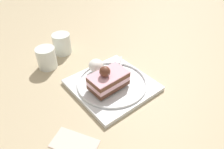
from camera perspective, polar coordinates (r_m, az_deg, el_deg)
name	(u,v)px	position (r m, az deg, el deg)	size (l,w,h in m)	color
ground_plane	(102,86)	(0.69, -2.77, -3.05)	(2.40, 2.40, 0.00)	tan
dessert_plate	(112,84)	(0.68, 0.00, -2.67)	(0.25, 0.25, 0.02)	white
cake_slice	(108,80)	(0.64, -1.13, -1.44)	(0.07, 0.12, 0.08)	brown
whipped_cream_dollop	(96,65)	(0.71, -4.32, 2.44)	(0.05, 0.05, 0.04)	white
fork	(121,67)	(0.73, 2.38, 1.91)	(0.09, 0.10, 0.00)	silver
drink_glass_near	(47,59)	(0.79, -17.11, 4.01)	(0.07, 0.07, 0.08)	white
drink_glass_far	(62,45)	(0.86, -13.26, 7.77)	(0.07, 0.07, 0.08)	white
folded_napkin	(75,143)	(0.56, -10.04, -17.75)	(0.11, 0.06, 0.00)	beige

